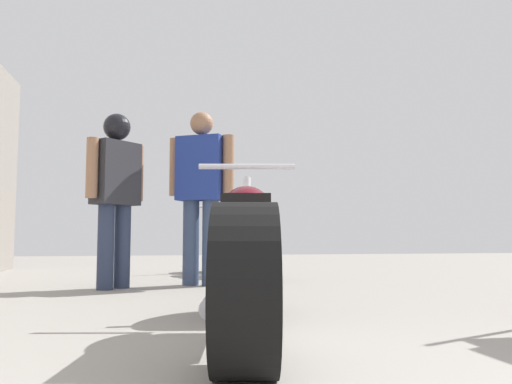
{
  "coord_description": "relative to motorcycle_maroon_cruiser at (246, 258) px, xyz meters",
  "views": [
    {
      "loc": [
        -0.67,
        -0.19,
        0.5
      ],
      "look_at": [
        0.06,
        3.86,
        0.85
      ],
      "focal_mm": 35.78,
      "sensor_mm": 36.0,
      "label": 1
    }
  ],
  "objects": [
    {
      "name": "motorcycle_black_naked",
      "position": [
        0.5,
        3.9,
        -0.01
      ],
      "size": [
        0.77,
        1.92,
        0.91
      ],
      "color": "black",
      "rests_on": "ground_plane"
    },
    {
      "name": "motorcycle_maroon_cruiser",
      "position": [
        0.0,
        0.0,
        0.0
      ],
      "size": [
        0.69,
        2.05,
        0.95
      ],
      "color": "black",
      "rests_on": "ground_plane"
    },
    {
      "name": "ground_plane",
      "position": [
        0.27,
        1.55,
        -0.39
      ],
      "size": [
        18.46,
        18.46,
        0.0
      ],
      "primitive_type": "plane",
      "color": "gray"
    },
    {
      "name": "mechanic_in_blue",
      "position": [
        -0.03,
        2.74,
        0.62
      ],
      "size": [
        0.68,
        0.45,
        1.78
      ],
      "color": "#384766",
      "rests_on": "ground_plane"
    },
    {
      "name": "mechanic_with_helmet",
      "position": [
        -0.86,
        2.54,
        0.61
      ],
      "size": [
        0.54,
        0.54,
        1.68
      ],
      "color": "#2D3851",
      "rests_on": "ground_plane"
    }
  ]
}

